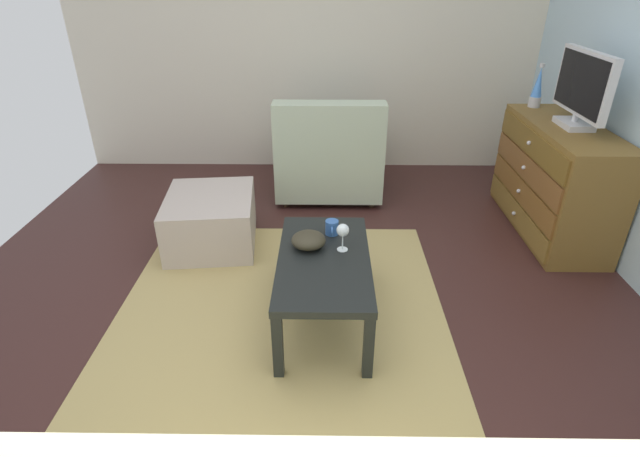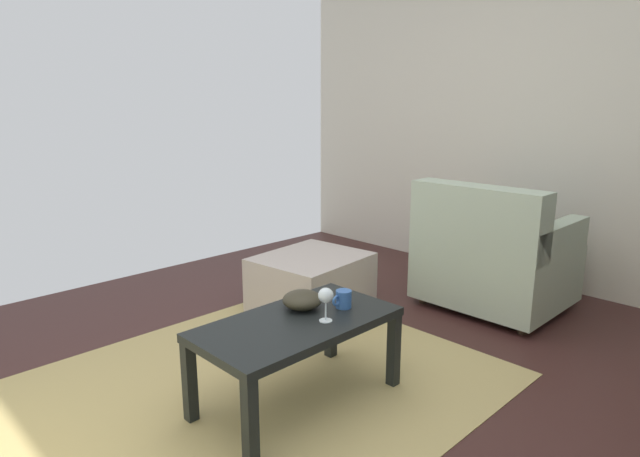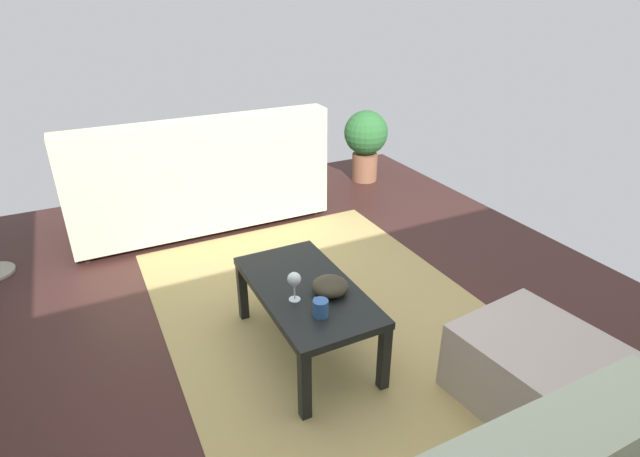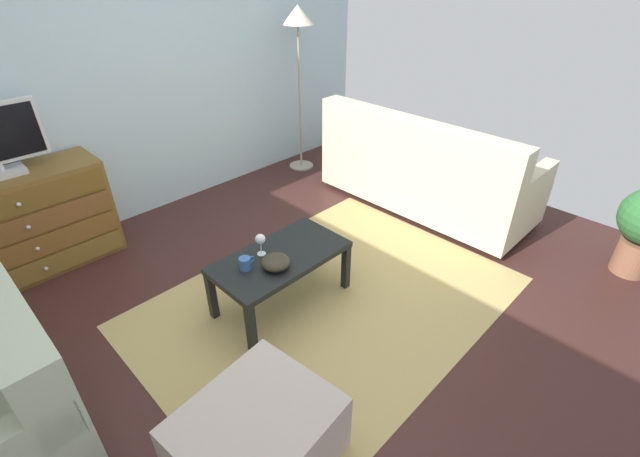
% 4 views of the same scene
% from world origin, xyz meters
% --- Properties ---
extents(ground_plane, '(5.56, 4.58, 0.05)m').
position_xyz_m(ground_plane, '(0.00, 0.00, -0.03)').
color(ground_plane, '#3A1F1C').
extents(wall_plain_left, '(0.12, 4.58, 2.73)m').
position_xyz_m(wall_plain_left, '(-2.54, 0.00, 1.37)').
color(wall_plain_left, beige).
rests_on(wall_plain_left, ground_plane).
extents(area_rug, '(2.60, 1.90, 0.01)m').
position_xyz_m(area_rug, '(0.20, -0.20, 0.00)').
color(area_rug, tan).
rests_on(area_rug, ground_plane).
extents(dresser, '(1.24, 0.49, 0.80)m').
position_xyz_m(dresser, '(-1.15, 1.74, 0.40)').
color(dresser, brown).
rests_on(dresser, ground_plane).
extents(tv, '(0.68, 0.18, 0.50)m').
position_xyz_m(tv, '(-1.13, 1.76, 1.07)').
color(tv, silver).
rests_on(tv, dresser).
extents(lava_lamp, '(0.09, 0.09, 0.33)m').
position_xyz_m(lava_lamp, '(-1.67, 1.69, 0.95)').
color(lava_lamp, '#B7B7BC').
rests_on(lava_lamp, dresser).
extents(coffee_table, '(0.94, 0.49, 0.41)m').
position_xyz_m(coffee_table, '(-0.03, 0.05, 0.36)').
color(coffee_table, black).
rests_on(coffee_table, ground_plane).
extents(wine_glass, '(0.07, 0.07, 0.16)m').
position_xyz_m(wine_glass, '(-0.11, 0.15, 0.53)').
color(wine_glass, silver).
rests_on(wine_glass, coffee_table).
extents(mug, '(0.11, 0.08, 0.08)m').
position_xyz_m(mug, '(-0.29, 0.10, 0.45)').
color(mug, '#335EA5').
rests_on(mug, coffee_table).
extents(bowl_decorative, '(0.19, 0.19, 0.09)m').
position_xyz_m(bowl_decorative, '(-0.14, -0.03, 0.45)').
color(bowl_decorative, '#322D1F').
rests_on(bowl_decorative, coffee_table).
extents(armchair, '(0.80, 0.88, 0.86)m').
position_xyz_m(armchair, '(-1.78, 0.08, 0.35)').
color(armchair, '#332319').
rests_on(armchair, ground_plane).
extents(ottoman, '(0.76, 0.67, 0.37)m').
position_xyz_m(ottoman, '(-0.89, -0.76, 0.18)').
color(ottoman, '#B4A59B').
rests_on(ottoman, ground_plane).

